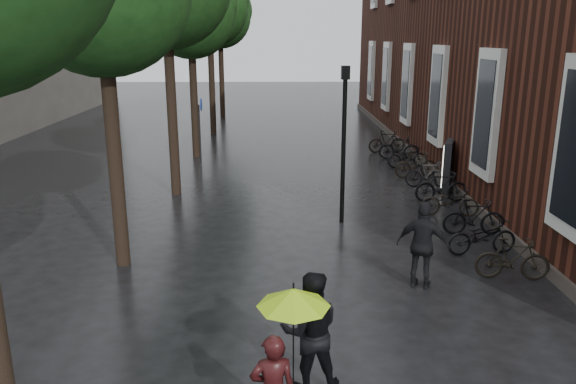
{
  "coord_description": "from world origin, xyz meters",
  "views": [
    {
      "loc": [
        -0.51,
        -5.21,
        5.15
      ],
      "look_at": [
        -0.26,
        7.26,
        1.65
      ],
      "focal_mm": 35.0,
      "sensor_mm": 36.0,
      "label": 1
    }
  ],
  "objects_px": {
    "parked_bicycles": "(430,179)",
    "lamp_post": "(344,130)",
    "person_black": "(310,331)",
    "ad_lightbox": "(448,166)",
    "pedestrian_walking": "(423,245)"
  },
  "relations": [
    {
      "from": "pedestrian_walking",
      "to": "lamp_post",
      "type": "relative_size",
      "value": 0.43
    },
    {
      "from": "person_black",
      "to": "ad_lightbox",
      "type": "distance_m",
      "value": 12.26
    },
    {
      "from": "person_black",
      "to": "pedestrian_walking",
      "type": "xyz_separation_m",
      "value": [
        2.55,
        3.46,
        0.0
      ]
    },
    {
      "from": "parked_bicycles",
      "to": "lamp_post",
      "type": "distance_m",
      "value": 4.93
    },
    {
      "from": "lamp_post",
      "to": "ad_lightbox",
      "type": "bearing_deg",
      "value": 39.66
    },
    {
      "from": "pedestrian_walking",
      "to": "parked_bicycles",
      "type": "relative_size",
      "value": 0.13
    },
    {
      "from": "ad_lightbox",
      "to": "lamp_post",
      "type": "height_order",
      "value": "lamp_post"
    },
    {
      "from": "lamp_post",
      "to": "person_black",
      "type": "bearing_deg",
      "value": -99.87
    },
    {
      "from": "pedestrian_walking",
      "to": "ad_lightbox",
      "type": "relative_size",
      "value": 1.08
    },
    {
      "from": "person_black",
      "to": "parked_bicycles",
      "type": "height_order",
      "value": "person_black"
    },
    {
      "from": "person_black",
      "to": "pedestrian_walking",
      "type": "distance_m",
      "value": 4.29
    },
    {
      "from": "person_black",
      "to": "lamp_post",
      "type": "bearing_deg",
      "value": -102.37
    },
    {
      "from": "pedestrian_walking",
      "to": "parked_bicycles",
      "type": "xyz_separation_m",
      "value": [
        2.11,
        7.26,
        -0.46
      ]
    },
    {
      "from": "person_black",
      "to": "parked_bicycles",
      "type": "xyz_separation_m",
      "value": [
        4.66,
        10.72,
        -0.45
      ]
    },
    {
      "from": "pedestrian_walking",
      "to": "lamp_post",
      "type": "distance_m",
      "value": 4.79
    }
  ]
}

